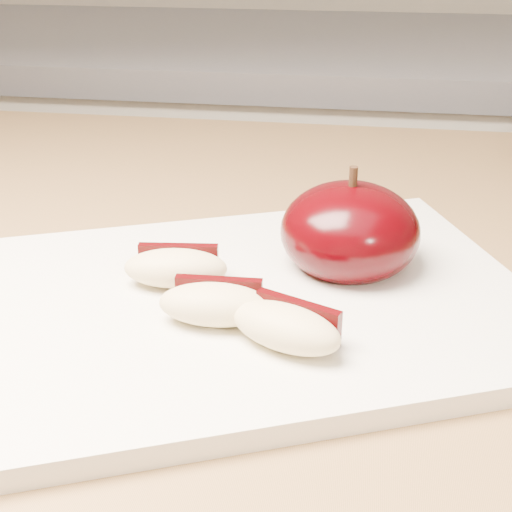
# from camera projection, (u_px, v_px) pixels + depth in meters

# --- Properties ---
(back_cabinet) EXTENTS (2.40, 0.62, 0.94)m
(back_cabinet) POSITION_uv_depth(u_px,v_px,m) (344.00, 295.00, 1.33)
(back_cabinet) COLOR silver
(back_cabinet) RESTS_ON ground
(cutting_board) EXTENTS (0.40, 0.35, 0.01)m
(cutting_board) POSITION_uv_depth(u_px,v_px,m) (256.00, 303.00, 0.43)
(cutting_board) COLOR white
(cutting_board) RESTS_ON island_counter
(apple_half) EXTENTS (0.12, 0.12, 0.07)m
(apple_half) POSITION_uv_depth(u_px,v_px,m) (350.00, 231.00, 0.46)
(apple_half) COLOR black
(apple_half) RESTS_ON cutting_board
(apple_wedge_a) EXTENTS (0.07, 0.04, 0.02)m
(apple_wedge_a) POSITION_uv_depth(u_px,v_px,m) (176.00, 267.00, 0.44)
(apple_wedge_a) COLOR beige
(apple_wedge_a) RESTS_ON cutting_board
(apple_wedge_b) EXTENTS (0.06, 0.03, 0.02)m
(apple_wedge_b) POSITION_uv_depth(u_px,v_px,m) (216.00, 303.00, 0.40)
(apple_wedge_b) COLOR beige
(apple_wedge_b) RESTS_ON cutting_board
(apple_wedge_c) EXTENTS (0.07, 0.05, 0.02)m
(apple_wedge_c) POSITION_uv_depth(u_px,v_px,m) (287.00, 326.00, 0.37)
(apple_wedge_c) COLOR beige
(apple_wedge_c) RESTS_ON cutting_board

